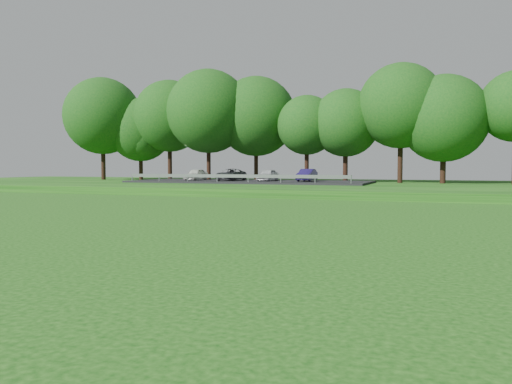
% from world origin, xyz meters
% --- Properties ---
extents(treeline, '(104.00, 7.00, 15.00)m').
position_xyz_m(treeline, '(0.00, 38.00, 8.10)').
color(treeline, '#104613').
rests_on(treeline, berm).
extents(parking_lot, '(24.00, 9.00, 1.38)m').
position_xyz_m(parking_lot, '(-24.16, 32.79, 0.99)').
color(parking_lot, black).
rests_on(parking_lot, berm).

